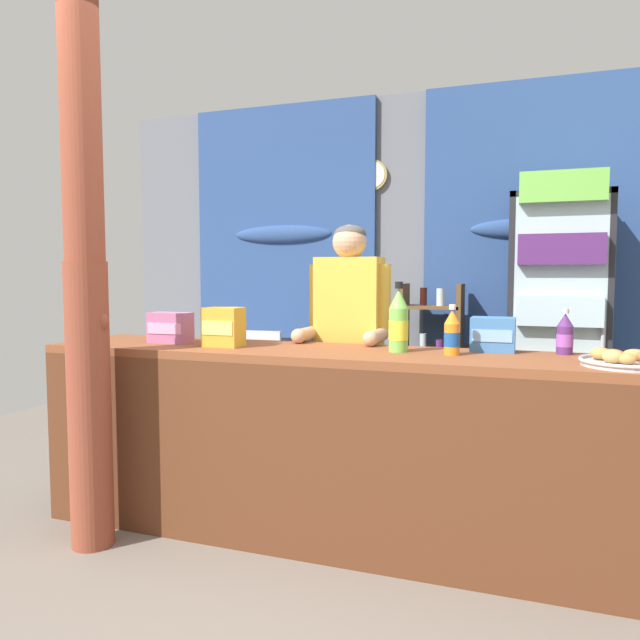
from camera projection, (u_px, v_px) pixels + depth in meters
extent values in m
plane|color=slate|center=(341.00, 491.00, 3.57)|extent=(7.04, 7.04, 0.00)
cube|color=slate|center=(402.00, 264.00, 5.05)|extent=(5.12, 0.12, 2.78)
cube|color=#2D4C89|center=(283.00, 223.00, 5.29)|extent=(1.68, 0.04, 2.05)
ellipsoid|color=#2D4C89|center=(283.00, 234.00, 5.27)|extent=(0.92, 0.10, 0.16)
cube|color=#2D4C89|center=(530.00, 215.00, 4.59)|extent=(1.63, 0.04, 2.05)
ellipsoid|color=#2D4C89|center=(530.00, 228.00, 4.58)|extent=(0.89, 0.10, 0.16)
cylinder|color=tan|center=(372.00, 175.00, 5.00)|extent=(0.26, 0.03, 0.26)
cylinder|color=white|center=(372.00, 175.00, 4.98)|extent=(0.22, 0.01, 0.22)
cube|color=beige|center=(527.00, 199.00, 4.60)|extent=(0.24, 0.02, 0.18)
cube|color=brown|center=(319.00, 354.00, 2.92)|extent=(2.83, 0.59, 0.04)
cube|color=brown|center=(299.00, 464.00, 2.69)|extent=(2.83, 0.04, 0.89)
cube|color=brown|center=(93.00, 424.00, 3.41)|extent=(0.08, 0.53, 0.89)
cube|color=brown|center=(628.00, 479.00, 2.49)|extent=(0.08, 0.53, 0.89)
cylinder|color=brown|center=(89.00, 405.00, 2.82)|extent=(0.20, 0.20, 1.36)
cylinder|color=brown|center=(81.00, 112.00, 2.72)|extent=(0.18, 0.18, 1.36)
ellipsoid|color=brown|center=(103.00, 322.00, 2.76)|extent=(0.06, 0.05, 0.08)
cube|color=#232328|center=(555.00, 324.00, 4.51)|extent=(0.65, 0.04, 1.85)
cube|color=#232328|center=(511.00, 326.00, 4.33)|extent=(0.04, 0.65, 1.85)
cube|color=#232328|center=(604.00, 328.00, 4.12)|extent=(0.04, 0.65, 1.85)
cube|color=#232328|center=(560.00, 198.00, 4.15)|extent=(0.65, 0.65, 0.04)
cube|color=#232328|center=(553.00, 449.00, 4.29)|extent=(0.65, 0.65, 0.08)
cube|color=silver|center=(558.00, 323.00, 3.93)|extent=(0.59, 0.02, 1.69)
cylinder|color=#B7B7BC|center=(603.00, 333.00, 3.81)|extent=(0.02, 0.02, 0.40)
cube|color=silver|center=(555.00, 379.00, 4.25)|extent=(0.57, 0.57, 0.02)
cube|color=brown|center=(556.00, 367.00, 4.12)|extent=(0.53, 0.53, 0.20)
cube|color=silver|center=(557.00, 324.00, 4.22)|extent=(0.57, 0.57, 0.02)
cube|color=silver|center=(558.00, 309.00, 4.09)|extent=(0.53, 0.53, 0.20)
cube|color=silver|center=(558.00, 267.00, 4.19)|extent=(0.57, 0.57, 0.02)
cube|color=#56286B|center=(560.00, 250.00, 4.06)|extent=(0.53, 0.53, 0.20)
cube|color=silver|center=(560.00, 209.00, 4.16)|extent=(0.57, 0.57, 0.02)
cube|color=#75C64C|center=(561.00, 191.00, 4.03)|extent=(0.53, 0.53, 0.20)
cube|color=brown|center=(403.00, 360.00, 4.78)|extent=(0.04, 0.28, 1.23)
cube|color=brown|center=(459.00, 363.00, 4.63)|extent=(0.04, 0.28, 1.23)
cube|color=brown|center=(432.00, 307.00, 4.67)|extent=(0.44, 0.28, 0.02)
cylinder|color=black|center=(423.00, 297.00, 4.69)|extent=(0.05, 0.05, 0.14)
cylinder|color=silver|center=(440.00, 297.00, 4.64)|extent=(0.06, 0.06, 0.14)
cube|color=brown|center=(431.00, 354.00, 4.70)|extent=(0.44, 0.28, 0.02)
cylinder|color=silver|center=(423.00, 343.00, 4.71)|extent=(0.05, 0.05, 0.15)
cylinder|color=#56286B|center=(440.00, 346.00, 4.67)|extent=(0.06, 0.06, 0.10)
cube|color=brown|center=(430.00, 400.00, 4.73)|extent=(0.44, 0.28, 0.02)
cylinder|color=#56286B|center=(422.00, 391.00, 4.74)|extent=(0.06, 0.06, 0.11)
cylinder|color=brown|center=(439.00, 390.00, 4.70)|extent=(0.05, 0.05, 0.13)
cube|color=silver|center=(246.00, 389.00, 4.48)|extent=(0.47, 0.47, 0.04)
cube|color=silver|center=(255.00, 356.00, 4.66)|extent=(0.42, 0.07, 0.40)
cylinder|color=silver|center=(212.00, 422.00, 4.37)|extent=(0.04, 0.04, 0.44)
cylinder|color=silver|center=(261.00, 425.00, 4.27)|extent=(0.04, 0.04, 0.44)
cylinder|color=silver|center=(233.00, 410.00, 4.73)|extent=(0.04, 0.04, 0.44)
cylinder|color=silver|center=(278.00, 413.00, 4.64)|extent=(0.04, 0.04, 0.44)
cube|color=silver|center=(221.00, 372.00, 4.53)|extent=(0.07, 0.40, 0.03)
cube|color=silver|center=(271.00, 374.00, 4.42)|extent=(0.07, 0.40, 0.03)
cylinder|color=#28282D|center=(336.00, 426.00, 3.42)|extent=(0.11, 0.11, 0.86)
cylinder|color=#28282D|center=(362.00, 428.00, 3.37)|extent=(0.11, 0.11, 0.86)
cube|color=gold|center=(349.00, 305.00, 3.34)|extent=(0.36, 0.20, 0.53)
sphere|color=tan|center=(350.00, 242.00, 3.32)|extent=(0.19, 0.19, 0.19)
ellipsoid|color=#4C4742|center=(350.00, 234.00, 3.32)|extent=(0.18, 0.18, 0.10)
cylinder|color=gold|center=(316.00, 298.00, 3.41)|extent=(0.08, 0.08, 0.38)
cylinder|color=tan|center=(307.00, 334.00, 3.28)|extent=(0.07, 0.26, 0.07)
sphere|color=tan|center=(298.00, 336.00, 3.16)|extent=(0.08, 0.08, 0.08)
cylinder|color=gold|center=(384.00, 299.00, 3.28)|extent=(0.08, 0.08, 0.38)
cylinder|color=tan|center=(377.00, 336.00, 3.15)|extent=(0.07, 0.26, 0.07)
sphere|color=tan|center=(370.00, 339.00, 3.03)|extent=(0.08, 0.08, 0.08)
cylinder|color=#75C64C|center=(398.00, 330.00, 2.82)|extent=(0.09, 0.09, 0.21)
cone|color=#75C64C|center=(399.00, 299.00, 2.81)|extent=(0.09, 0.09, 0.09)
cylinder|color=black|center=(399.00, 285.00, 2.81)|extent=(0.04, 0.04, 0.03)
cylinder|color=yellow|center=(398.00, 330.00, 2.82)|extent=(0.09, 0.09, 0.09)
cylinder|color=#56286B|center=(565.00, 340.00, 2.73)|extent=(0.07, 0.07, 0.13)
cone|color=#56286B|center=(565.00, 320.00, 2.73)|extent=(0.07, 0.07, 0.06)
cylinder|color=silver|center=(566.00, 311.00, 2.72)|extent=(0.03, 0.03, 0.02)
cylinder|color=purple|center=(565.00, 340.00, 2.73)|extent=(0.07, 0.07, 0.06)
cylinder|color=orange|center=(452.00, 339.00, 2.71)|extent=(0.07, 0.07, 0.14)
cone|color=orange|center=(452.00, 317.00, 2.70)|extent=(0.07, 0.07, 0.06)
cylinder|color=white|center=(453.00, 307.00, 2.70)|extent=(0.03, 0.03, 0.02)
cylinder|color=#194C99|center=(452.00, 339.00, 2.71)|extent=(0.07, 0.07, 0.06)
cube|color=#3D75B7|center=(493.00, 334.00, 2.84)|extent=(0.20, 0.15, 0.16)
cube|color=#7CB5F7|center=(492.00, 336.00, 2.77)|extent=(0.18, 0.00, 0.06)
cube|color=#B76699|center=(170.00, 328.00, 3.19)|extent=(0.23, 0.11, 0.16)
cube|color=#F7A5D8|center=(164.00, 329.00, 3.14)|extent=(0.20, 0.00, 0.06)
cube|color=gold|center=(224.00, 327.00, 3.03)|extent=(0.19, 0.13, 0.20)
cube|color=#FFE26D|center=(217.00, 328.00, 2.96)|extent=(0.17, 0.00, 0.07)
cylinder|color=#BCBCC1|center=(627.00, 364.00, 2.38)|extent=(0.35, 0.35, 0.02)
torus|color=#BCBCC1|center=(627.00, 361.00, 2.38)|extent=(0.36, 0.36, 0.02)
ellipsoid|color=#C68947|center=(635.00, 355.00, 2.43)|extent=(0.10, 0.08, 0.05)
ellipsoid|color=#A36638|center=(613.00, 354.00, 2.48)|extent=(0.09, 0.09, 0.04)
ellipsoid|color=#C68947|center=(601.00, 354.00, 2.46)|extent=(0.09, 0.09, 0.05)
ellipsoid|color=tan|center=(613.00, 356.00, 2.36)|extent=(0.08, 0.08, 0.05)
ellipsoid|color=#C68947|center=(627.00, 359.00, 2.32)|extent=(0.07, 0.07, 0.04)
ellipsoid|color=#CCC14C|center=(215.00, 331.00, 3.36)|extent=(0.08, 0.04, 0.12)
ellipsoid|color=#CCC14C|center=(217.00, 329.00, 3.33)|extent=(0.08, 0.04, 0.14)
ellipsoid|color=#CCC14C|center=(222.00, 331.00, 3.33)|extent=(0.07, 0.04, 0.12)
ellipsoid|color=#CCC14C|center=(227.00, 329.00, 3.32)|extent=(0.04, 0.04, 0.15)
ellipsoid|color=#CCC14C|center=(231.00, 329.00, 3.31)|extent=(0.04, 0.04, 0.14)
ellipsoid|color=#CCC14C|center=(234.00, 330.00, 3.30)|extent=(0.07, 0.04, 0.14)
ellipsoid|color=#CCC14C|center=(238.00, 332.00, 3.29)|extent=(0.07, 0.03, 0.12)
ellipsoid|color=#CCC14C|center=(242.00, 331.00, 3.28)|extent=(0.09, 0.04, 0.13)
cylinder|color=olive|center=(228.00, 317.00, 3.31)|extent=(0.02, 0.02, 0.05)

